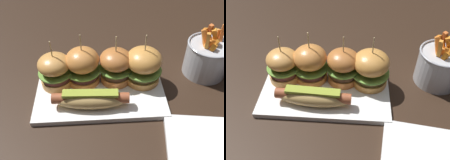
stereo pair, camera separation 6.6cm
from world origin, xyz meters
The scene contains 9 objects.
ground_plane centered at (0.00, 0.00, 0.00)m, with size 3.00×3.00×0.00m, color black.
platter_main centered at (0.00, 0.00, 0.01)m, with size 0.34×0.19×0.01m, color white.
hot_dog centered at (-0.02, -0.05, 0.04)m, with size 0.19×0.06×0.05m.
slider_far_left centered at (-0.12, 0.04, 0.06)m, with size 0.09×0.09×0.14m.
slider_center_left centered at (-0.04, 0.05, 0.07)m, with size 0.09×0.09×0.15m.
slider_center_right centered at (0.04, 0.05, 0.06)m, with size 0.09×0.09×0.14m.
slider_far_right centered at (0.12, 0.04, 0.07)m, with size 0.10×0.10×0.15m.
fries_bucket centered at (0.31, 0.08, 0.05)m, with size 0.13×0.13×0.15m.
side_plate centered at (0.24, -0.20, 0.01)m, with size 0.21×0.21×0.01m, color white.
Camera 1 is at (0.00, -0.48, 0.50)m, focal length 40.78 mm.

